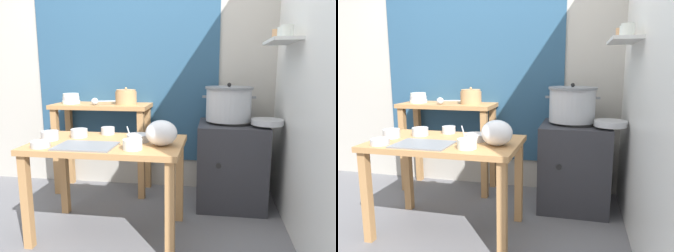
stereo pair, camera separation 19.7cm
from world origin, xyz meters
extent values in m
plane|color=slate|center=(0.00, 0.00, 0.00)|extent=(9.00, 9.00, 0.00)
cube|color=#B2ADA3|center=(0.10, 1.10, 1.30)|extent=(4.40, 0.10, 2.60)
cube|color=navy|center=(-0.15, 1.04, 1.35)|extent=(1.90, 0.02, 2.10)
cube|color=white|center=(1.40, 0.20, 1.30)|extent=(0.10, 3.20, 2.60)
cube|color=silver|center=(1.25, 0.40, 1.45)|extent=(0.20, 0.56, 0.02)
cylinder|color=silver|center=(1.25, 0.22, 1.50)|extent=(0.09, 0.09, 0.08)
cylinder|color=silver|center=(1.25, 0.38, 1.51)|extent=(0.07, 0.07, 0.09)
cylinder|color=tan|center=(1.25, 0.56, 1.51)|extent=(0.09, 0.09, 0.09)
cube|color=#B27F4C|center=(0.00, 0.00, 0.70)|extent=(1.10, 0.66, 0.04)
cube|color=#B27F4C|center=(-0.50, -0.28, 0.34)|extent=(0.06, 0.06, 0.68)
cube|color=#B27F4C|center=(0.50, -0.28, 0.34)|extent=(0.06, 0.06, 0.68)
cube|color=#B27F4C|center=(-0.50, 0.28, 0.34)|extent=(0.06, 0.06, 0.68)
cube|color=#B27F4C|center=(0.50, 0.28, 0.34)|extent=(0.06, 0.06, 0.68)
cube|color=#B27F4C|center=(-0.35, 0.83, 0.88)|extent=(0.96, 0.40, 0.04)
cube|color=#B27F4C|center=(-0.78, 0.68, 0.43)|extent=(0.06, 0.06, 0.86)
cube|color=#B27F4C|center=(0.08, 0.68, 0.43)|extent=(0.06, 0.06, 0.86)
cube|color=#B27F4C|center=(-0.78, 0.98, 0.43)|extent=(0.06, 0.06, 0.86)
cube|color=#B27F4C|center=(0.08, 0.98, 0.43)|extent=(0.06, 0.06, 0.86)
cube|color=#2D2D33|center=(0.93, 0.70, 0.38)|extent=(0.60, 0.60, 0.76)
cylinder|color=black|center=(0.93, 0.70, 0.77)|extent=(0.36, 0.36, 0.02)
cylinder|color=black|center=(0.81, 0.40, 0.45)|extent=(0.04, 0.02, 0.04)
cylinder|color=#B7BABF|center=(0.89, 0.72, 0.92)|extent=(0.40, 0.40, 0.29)
cylinder|color=slate|center=(0.89, 0.72, 1.08)|extent=(0.43, 0.43, 0.02)
sphere|color=black|center=(0.89, 0.72, 1.10)|extent=(0.04, 0.04, 0.04)
cube|color=slate|center=(0.67, 0.72, 0.99)|extent=(0.04, 0.02, 0.02)
cube|color=slate|center=(1.11, 0.72, 0.99)|extent=(0.04, 0.02, 0.02)
cylinder|color=tan|center=(-0.09, 0.83, 0.96)|extent=(0.21, 0.21, 0.12)
cylinder|color=tan|center=(-0.09, 0.83, 1.03)|extent=(0.19, 0.19, 0.02)
sphere|color=tan|center=(-0.09, 0.83, 1.06)|extent=(0.02, 0.02, 0.02)
cylinder|color=silver|center=(-0.66, 0.82, 0.92)|extent=(0.17, 0.17, 0.03)
cylinder|color=#B7BABF|center=(-0.66, 0.82, 0.95)|extent=(0.16, 0.16, 0.04)
cylinder|color=silver|center=(-0.66, 0.82, 0.99)|extent=(0.15, 0.15, 0.03)
sphere|color=#B7BABF|center=(-0.37, 0.72, 0.94)|extent=(0.07, 0.07, 0.07)
cylinder|color=#B7BABF|center=(-0.23, 0.78, 0.94)|extent=(0.23, 0.10, 0.01)
cube|color=slate|center=(-0.10, -0.17, 0.72)|extent=(0.40, 0.28, 0.01)
ellipsoid|color=white|center=(0.41, -0.06, 0.81)|extent=(0.22, 0.20, 0.18)
cylinder|color=#B7BABF|center=(1.21, 0.55, 0.80)|extent=(0.27, 0.27, 0.05)
cylinder|color=#B7BABF|center=(0.22, 0.04, 0.75)|extent=(0.17, 0.17, 0.05)
cylinder|color=#BFB28C|center=(0.22, 0.04, 0.77)|extent=(0.14, 0.14, 0.01)
cylinder|color=#B7BABF|center=(-0.45, -0.01, 0.75)|extent=(0.13, 0.13, 0.07)
cylinder|color=#337238|center=(-0.45, -0.01, 0.78)|extent=(0.11, 0.11, 0.01)
cylinder|color=#B7BABF|center=(-0.27, 0.11, 0.75)|extent=(0.13, 0.13, 0.07)
cylinder|color=#BFB28C|center=(-0.27, 0.11, 0.78)|extent=(0.11, 0.11, 0.01)
cylinder|color=#B7BABF|center=(-0.09, 0.26, 0.75)|extent=(0.11, 0.11, 0.06)
cylinder|color=beige|center=(-0.09, 0.26, 0.77)|extent=(0.09, 0.09, 0.01)
cylinder|color=silver|center=(0.23, -0.19, 0.75)|extent=(0.13, 0.13, 0.07)
cylinder|color=#337238|center=(0.23, -0.19, 0.78)|extent=(0.11, 0.11, 0.01)
cylinder|color=#B7BABF|center=(0.23, -0.21, 0.80)|extent=(0.07, 0.04, 0.15)
cylinder|color=#B7BABF|center=(0.34, 0.22, 0.75)|extent=(0.11, 0.11, 0.07)
cylinder|color=maroon|center=(0.34, 0.22, 0.78)|extent=(0.09, 0.09, 0.01)
cylinder|color=#B7BABF|center=(-0.40, -0.23, 0.74)|extent=(0.13, 0.13, 0.04)
cylinder|color=#BFB28C|center=(-0.40, -0.23, 0.76)|extent=(0.11, 0.11, 0.01)
camera|label=1|loc=(0.76, -2.16, 1.25)|focal=33.69mm
camera|label=2|loc=(0.95, -2.12, 1.25)|focal=33.69mm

